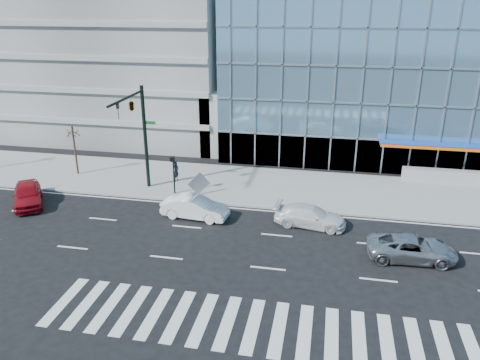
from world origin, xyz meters
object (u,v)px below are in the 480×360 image
object	(u,v)px
street_tree_near	(73,132)
tilted_panel	(199,183)
ped_signal_post	(173,169)
pedestrian	(176,171)
white_sedan	(195,207)
white_suv	(310,216)
red_sedan	(27,194)
silver_suv	(412,248)
traffic_signal	(136,116)

from	to	relation	value
street_tree_near	tilted_panel	distance (m)	11.98
tilted_panel	ped_signal_post	bearing A→B (deg)	149.17
ped_signal_post	pedestrian	bearing A→B (deg)	104.96
white_sedan	pedestrian	distance (m)	6.94
white_sedan	ped_signal_post	bearing A→B (deg)	42.94
street_tree_near	white_suv	world-z (taller)	street_tree_near
street_tree_near	red_sedan	xyz separation A→B (m)	(-0.45, -6.28, -2.98)
red_sedan	white_suv	bearing A→B (deg)	-32.23
silver_suv	white_sedan	xyz separation A→B (m)	(-13.82, 2.86, 0.06)
street_tree_near	red_sedan	world-z (taller)	street_tree_near
traffic_signal	ped_signal_post	bearing A→B (deg)	8.52
white_suv	traffic_signal	bearing A→B (deg)	84.55
ped_signal_post	street_tree_near	distance (m)	9.97
red_sedan	tilted_panel	size ratio (longest dim) A/B	3.63
pedestrian	ped_signal_post	bearing A→B (deg)	-154.73
ped_signal_post	street_tree_near	world-z (taller)	street_tree_near
traffic_signal	white_sedan	distance (m)	8.08
white_sedan	tilted_panel	size ratio (longest dim) A/B	3.54
traffic_signal	ped_signal_post	xyz separation A→B (m)	(2.50, 0.37, -4.02)
ped_signal_post	silver_suv	bearing A→B (deg)	-20.94
silver_suv	pedestrian	size ratio (longest dim) A/B	3.00
traffic_signal	red_sedan	world-z (taller)	traffic_signal
silver_suv	ped_signal_post	bearing A→B (deg)	66.15
silver_suv	white_suv	bearing A→B (deg)	59.27
silver_suv	street_tree_near	bearing A→B (deg)	68.25
ped_signal_post	red_sedan	xyz separation A→B (m)	(-9.95, -3.73, -1.34)
ped_signal_post	white_sedan	world-z (taller)	ped_signal_post
street_tree_near	red_sedan	bearing A→B (deg)	-94.11
traffic_signal	street_tree_near	distance (m)	7.96
red_sedan	white_sedan	bearing A→B (deg)	-32.62
traffic_signal	street_tree_near	xyz separation A→B (m)	(-7.00, 2.93, -2.39)
white_suv	tilted_panel	bearing A→B (deg)	75.50
white_suv	red_sedan	world-z (taller)	red_sedan
silver_suv	white_suv	xyz separation A→B (m)	(-6.00, 3.17, -0.02)
street_tree_near	tilted_panel	bearing A→B (deg)	-11.85
silver_suv	white_sedan	world-z (taller)	white_sedan
white_suv	red_sedan	distance (m)	20.45
ped_signal_post	white_suv	bearing A→B (deg)	-16.68
pedestrian	tilted_panel	size ratio (longest dim) A/B	1.30
white_suv	pedestrian	xyz separation A→B (m)	(-11.19, 5.76, 0.31)
silver_suv	traffic_signal	bearing A→B (deg)	69.73
street_tree_near	pedestrian	world-z (taller)	street_tree_near
street_tree_near	white_sedan	xyz separation A→B (m)	(12.16, -6.01, -3.02)
ped_signal_post	red_sedan	bearing A→B (deg)	-159.48
traffic_signal	red_sedan	xyz separation A→B (m)	(-7.45, -3.35, -5.36)
pedestrian	tilted_panel	bearing A→B (deg)	-122.89
white_suv	tilted_panel	world-z (taller)	tilted_panel
ped_signal_post	white_suv	size ratio (longest dim) A/B	0.64
pedestrian	street_tree_near	bearing A→B (deg)	100.69
white_sedan	red_sedan	world-z (taller)	red_sedan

